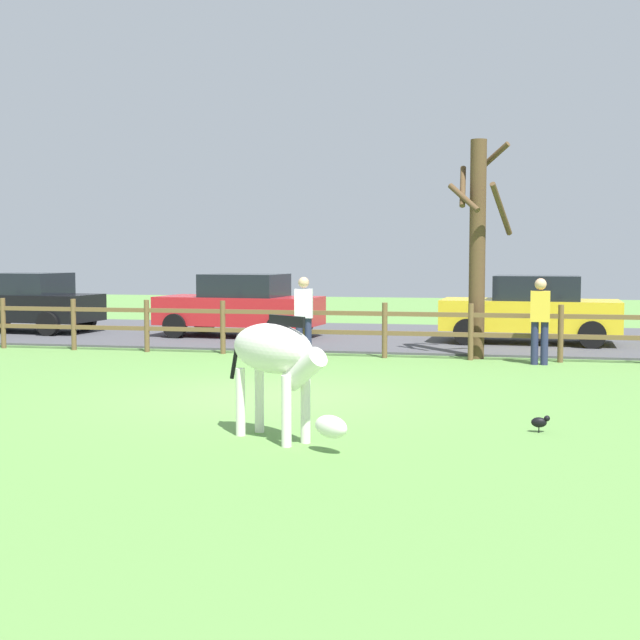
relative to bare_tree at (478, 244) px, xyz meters
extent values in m
plane|color=#5B8C42|center=(-2.82, -5.31, -2.31)|extent=(60.00, 60.00, 0.00)
cube|color=#47474C|center=(-2.82, 3.99, -2.28)|extent=(28.00, 7.40, 0.05)
cylinder|color=brown|center=(-10.39, -0.31, -1.75)|extent=(0.11, 0.11, 1.12)
cylinder|color=brown|center=(-8.68, -0.31, -1.75)|extent=(0.11, 0.11, 1.12)
cylinder|color=brown|center=(-6.96, -0.31, -1.75)|extent=(0.11, 0.11, 1.12)
cylinder|color=brown|center=(-5.25, -0.31, -1.75)|extent=(0.11, 0.11, 1.12)
cylinder|color=brown|center=(-3.53, -0.31, -1.75)|extent=(0.11, 0.11, 1.12)
cylinder|color=brown|center=(-1.82, -0.31, -1.75)|extent=(0.11, 0.11, 1.12)
cylinder|color=brown|center=(-0.10, -0.31, -1.75)|extent=(0.11, 0.11, 1.12)
cylinder|color=brown|center=(1.61, -0.31, -1.75)|extent=(0.11, 0.11, 1.12)
cube|color=brown|center=(-3.53, -0.31, -1.80)|extent=(20.58, 0.06, 0.09)
cube|color=brown|center=(-3.53, -0.31, -1.41)|extent=(20.58, 0.06, 0.09)
cylinder|color=#513A23|center=(-0.01, 0.00, -0.13)|extent=(0.32, 0.32, 4.36)
cylinder|color=#513A23|center=(-0.31, -0.01, 1.13)|extent=(0.14, 0.70, 0.87)
cylinder|color=#513A23|center=(0.22, 0.35, 1.69)|extent=(0.80, 0.58, 0.65)
cylinder|color=#513A23|center=(-0.27, -0.28, 0.89)|extent=(0.69, 0.65, 0.62)
cylinder|color=#513A23|center=(0.45, -0.16, 0.67)|extent=(0.46, 1.02, 1.00)
ellipsoid|color=white|center=(-1.97, -8.25, -1.27)|extent=(1.30, 1.09, 0.56)
cylinder|color=white|center=(-1.56, -8.36, -1.92)|extent=(0.11, 0.11, 0.78)
cylinder|color=white|center=(-1.71, -8.59, -1.92)|extent=(0.11, 0.11, 0.78)
cylinder|color=white|center=(-2.22, -7.91, -1.92)|extent=(0.11, 0.11, 0.78)
cylinder|color=white|center=(-2.38, -8.14, -1.92)|extent=(0.11, 0.11, 0.78)
cylinder|color=white|center=(-1.53, -8.54, -1.46)|extent=(0.62, 0.53, 0.51)
ellipsoid|color=white|center=(-1.18, -8.78, -2.03)|extent=(0.48, 0.41, 0.24)
cube|color=black|center=(-1.76, -8.39, -0.95)|extent=(0.49, 0.35, 0.12)
cylinder|color=black|center=(-2.52, -7.87, -1.42)|extent=(0.19, 0.15, 0.54)
cylinder|color=black|center=(0.98, -7.20, -2.28)|extent=(0.01, 0.01, 0.06)
cylinder|color=black|center=(0.98, -7.24, -2.28)|extent=(0.01, 0.01, 0.06)
ellipsoid|color=black|center=(0.98, -7.22, -2.19)|extent=(0.18, 0.10, 0.12)
sphere|color=black|center=(1.07, -7.22, -2.14)|extent=(0.07, 0.07, 0.07)
cube|color=red|center=(-5.93, 2.98, -1.61)|extent=(4.14, 2.05, 0.70)
cube|color=black|center=(-5.78, 2.96, -0.98)|extent=(2.03, 1.73, 0.56)
cylinder|color=black|center=(-7.35, 2.25, -1.96)|extent=(0.61, 0.23, 0.60)
cylinder|color=black|center=(-7.20, 3.95, -1.96)|extent=(0.61, 0.23, 0.60)
cylinder|color=black|center=(-4.66, 2.01, -1.96)|extent=(0.61, 0.23, 0.60)
cylinder|color=black|center=(-4.51, 3.70, -1.96)|extent=(0.61, 0.23, 0.60)
cube|color=yellow|center=(1.10, 2.89, -1.61)|extent=(4.08, 1.89, 0.70)
cube|color=black|center=(1.25, 2.88, -0.98)|extent=(1.97, 1.65, 0.56)
cylinder|color=black|center=(-0.29, 2.10, -1.96)|extent=(0.61, 0.21, 0.60)
cylinder|color=black|center=(-0.21, 3.80, -1.96)|extent=(0.61, 0.21, 0.60)
cylinder|color=black|center=(2.41, 1.97, -1.96)|extent=(0.61, 0.21, 0.60)
cylinder|color=black|center=(2.49, 3.67, -1.96)|extent=(0.61, 0.21, 0.60)
cube|color=black|center=(-11.95, 3.07, -1.61)|extent=(4.13, 2.04, 0.70)
cube|color=black|center=(-11.81, 3.06, -0.98)|extent=(2.03, 1.72, 0.56)
cylinder|color=black|center=(-13.23, 4.04, -1.96)|extent=(0.61, 0.23, 0.60)
cylinder|color=black|center=(-10.68, 2.11, -1.96)|extent=(0.61, 0.23, 0.60)
cylinder|color=black|center=(-10.54, 3.81, -1.96)|extent=(0.61, 0.23, 0.60)
cylinder|color=#232847|center=(1.11, -0.76, -1.90)|extent=(0.14, 0.14, 0.82)
cylinder|color=#232847|center=(1.29, -0.77, -1.90)|extent=(0.14, 0.14, 0.82)
cube|color=gold|center=(1.20, -0.76, -1.20)|extent=(0.37, 0.23, 0.58)
sphere|color=tan|center=(1.20, -0.76, -0.78)|extent=(0.22, 0.22, 0.22)
cylinder|color=#232847|center=(-3.48, -0.77, -1.90)|extent=(0.14, 0.14, 0.82)
cylinder|color=#232847|center=(-3.30, -0.74, -1.90)|extent=(0.14, 0.14, 0.82)
cube|color=silver|center=(-3.39, -0.76, -1.20)|extent=(0.39, 0.27, 0.58)
sphere|color=tan|center=(-3.39, -0.76, -0.78)|extent=(0.22, 0.22, 0.22)
camera|label=1|loc=(0.61, -17.50, -0.24)|focal=48.40mm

